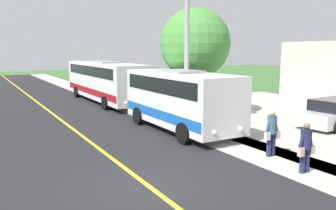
% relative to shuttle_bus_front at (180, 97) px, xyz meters
% --- Properties ---
extents(ground_plane, '(120.00, 120.00, 0.00)m').
position_rel_shuttle_bus_front_xyz_m(ground_plane, '(4.52, 5.44, -1.61)').
color(ground_plane, '#3D6633').
extents(road_surface, '(8.00, 100.00, 0.01)m').
position_rel_shuttle_bus_front_xyz_m(road_surface, '(4.52, 5.44, -1.61)').
color(road_surface, black).
rests_on(road_surface, ground).
extents(sidewalk, '(2.40, 100.00, 0.01)m').
position_rel_shuttle_bus_front_xyz_m(sidewalk, '(-0.68, 5.44, -1.61)').
color(sidewalk, '#B2ADA3').
rests_on(sidewalk, ground).
extents(road_centre_line, '(0.16, 100.00, 0.00)m').
position_rel_shuttle_bus_front_xyz_m(road_centre_line, '(4.52, 5.44, -1.60)').
color(road_centre_line, gold).
rests_on(road_centre_line, ground).
extents(shuttle_bus_front, '(2.68, 7.29, 2.93)m').
position_rel_shuttle_bus_front_xyz_m(shuttle_bus_front, '(0.00, 0.00, 0.00)').
color(shuttle_bus_front, white).
rests_on(shuttle_bus_front, ground).
extents(transit_bus_rear, '(2.72, 11.34, 3.04)m').
position_rel_shuttle_bus_front_xyz_m(transit_bus_rear, '(-0.02, -10.78, 0.07)').
color(transit_bus_rear, white).
rests_on(transit_bus_rear, ground).
extents(pedestrian_with_bags, '(0.72, 0.34, 1.63)m').
position_rel_shuttle_bus_front_xyz_m(pedestrian_with_bags, '(-0.32, 7.03, -0.74)').
color(pedestrian_with_bags, '#1E2347').
rests_on(pedestrian_with_bags, ground).
extents(pedestrian_waiting, '(0.72, 0.34, 1.74)m').
position_rel_shuttle_bus_front_xyz_m(pedestrian_waiting, '(-0.69, 5.24, -0.67)').
color(pedestrian_waiting, '#1E2347').
rests_on(pedestrian_waiting, ground).
extents(street_light_pole, '(1.97, 0.24, 8.04)m').
position_rel_shuttle_bus_front_xyz_m(street_light_pole, '(-0.36, -0.20, 2.82)').
color(street_light_pole, '#9E9EA3').
rests_on(street_light_pole, ground).
extents(parked_car_near, '(4.50, 2.23, 1.45)m').
position_rel_shuttle_bus_front_xyz_m(parked_car_near, '(-7.24, 3.33, -0.92)').
color(parked_car_near, silver).
rests_on(parked_car_near, ground).
extents(tree_curbside, '(4.15, 4.15, 6.32)m').
position_rel_shuttle_bus_front_xyz_m(tree_curbside, '(-2.88, -3.03, 2.62)').
color(tree_curbside, '#4C3826').
rests_on(tree_curbside, ground).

